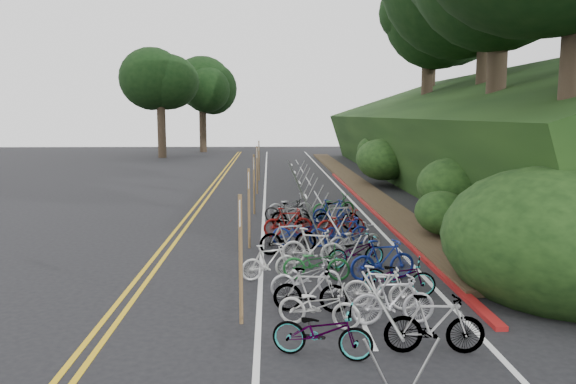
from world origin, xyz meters
name	(u,v)px	position (x,y,z in m)	size (l,w,h in m)	color
ground	(215,301)	(0.00, 0.00, 0.00)	(120.00, 120.00, 0.00)	black
road_markings	(254,218)	(0.63, 10.10, 0.00)	(7.47, 80.00, 0.01)	gold
red_curb	(371,208)	(5.70, 12.00, 0.05)	(0.25, 28.00, 0.10)	maroon
embankment	(478,143)	(12.96, 19.04, 2.57)	(14.30, 48.14, 9.11)	black
bike_rack_front	(379,314)	(3.07, -3.15, 0.81)	(1.10, 3.38, 1.08)	gray
bike_racks_rest	(308,187)	(3.00, 13.00, 0.85)	(1.14, 23.00, 1.17)	gray
signpost_near	(241,251)	(0.66, -1.39, 1.49)	(0.08, 0.40, 2.61)	brown
signposts_rest	(256,173)	(0.60, 14.00, 1.43)	(0.08, 18.40, 2.50)	brown
bike_front	(269,262)	(1.21, 1.65, 0.45)	(1.51, 0.43, 0.91)	beige
bike_valet	(328,242)	(2.93, 3.65, 0.48)	(3.48, 14.99, 1.06)	slate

